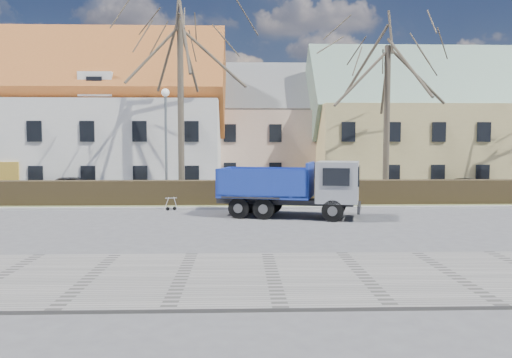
{
  "coord_description": "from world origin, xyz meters",
  "views": [
    {
      "loc": [
        1.43,
        -20.57,
        3.3
      ],
      "look_at": [
        2.19,
        3.71,
        1.6
      ],
      "focal_mm": 35.0,
      "sensor_mm": 36.0,
      "label": 1
    }
  ],
  "objects_px": {
    "streetlight": "(166,146)",
    "dump_truck": "(284,188)",
    "parked_car_a": "(75,186)",
    "cart_frame": "(166,203)",
    "parked_car_b": "(470,187)"
  },
  "relations": [
    {
      "from": "dump_truck",
      "to": "streetlight",
      "type": "bearing_deg",
      "value": 154.92
    },
    {
      "from": "cart_frame",
      "to": "parked_car_a",
      "type": "bearing_deg",
      "value": 134.81
    },
    {
      "from": "dump_truck",
      "to": "parked_car_a",
      "type": "height_order",
      "value": "dump_truck"
    },
    {
      "from": "cart_frame",
      "to": "parked_car_b",
      "type": "distance_m",
      "value": 19.9
    },
    {
      "from": "cart_frame",
      "to": "parked_car_b",
      "type": "bearing_deg",
      "value": 20.9
    },
    {
      "from": "dump_truck",
      "to": "streetlight",
      "type": "relative_size",
      "value": 1.02
    },
    {
      "from": "streetlight",
      "to": "cart_frame",
      "type": "distance_m",
      "value": 4.03
    },
    {
      "from": "cart_frame",
      "to": "parked_car_a",
      "type": "distance_m",
      "value": 9.48
    },
    {
      "from": "streetlight",
      "to": "cart_frame",
      "type": "relative_size",
      "value": 8.1
    },
    {
      "from": "parked_car_a",
      "to": "parked_car_b",
      "type": "xyz_separation_m",
      "value": [
        25.27,
        0.38,
        -0.11
      ]
    },
    {
      "from": "streetlight",
      "to": "parked_car_b",
      "type": "height_order",
      "value": "streetlight"
    },
    {
      "from": "streetlight",
      "to": "parked_car_a",
      "type": "distance_m",
      "value": 7.81
    },
    {
      "from": "parked_car_a",
      "to": "parked_car_b",
      "type": "height_order",
      "value": "parked_car_a"
    },
    {
      "from": "dump_truck",
      "to": "cart_frame",
      "type": "distance_m",
      "value": 6.19
    },
    {
      "from": "streetlight",
      "to": "dump_truck",
      "type": "bearing_deg",
      "value": -39.88
    }
  ]
}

